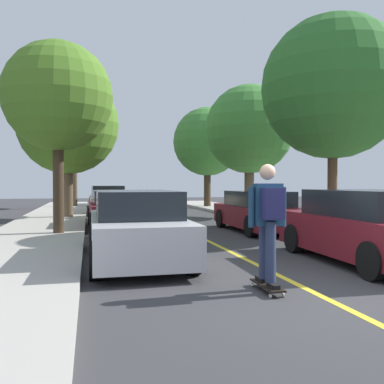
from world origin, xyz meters
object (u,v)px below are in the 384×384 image
parked_car_right_near (258,212)px  street_tree_right_near (249,130)px  parked_car_left_nearest (136,227)px  skateboarder (268,216)px  parked_car_right_nearest (369,227)px  street_tree_right_nearest (333,88)px  street_tree_left_far (75,122)px  skateboard (267,285)px  street_tree_left_near (68,124)px  parked_car_left_near (116,210)px  parked_car_left_farthest (103,197)px  fire_hydrant (311,217)px  parked_car_left_far (107,200)px  street_tree_right_far (207,142)px  street_tree_left_nearest (58,97)px

parked_car_right_near → street_tree_right_near: street_tree_right_near is taller
parked_car_left_nearest → skateboarder: size_ratio=2.65×
parked_car_right_nearest → street_tree_right_nearest: 5.88m
street_tree_left_far → skateboard: (3.37, -21.94, -5.25)m
parked_car_right_near → street_tree_right_nearest: (1.77, -1.49, 3.79)m
parked_car_right_nearest → street_tree_left_far: bearing=107.0°
parked_car_right_nearest → street_tree_left_near: street_tree_left_near is taller
parked_car_left_near → skateboard: bearing=-80.4°
parked_car_left_near → street_tree_left_far: size_ratio=0.57×
parked_car_left_farthest → fire_hydrant: (5.94, -16.28, -0.16)m
parked_car_left_farthest → fire_hydrant: parked_car_left_farthest is taller
parked_car_right_nearest → street_tree_left_near: (-6.21, 11.58, 3.37)m
parked_car_left_far → parked_car_right_near: parked_car_left_far is taller
skateboarder → street_tree_left_near: bearing=104.3°
street_tree_right_nearest → street_tree_right_far: bearing=90.0°
parked_car_left_near → parked_car_right_nearest: bearing=-60.5°
parked_car_left_far → skateboarder: skateboarder is taller
parked_car_left_farthest → parked_car_right_nearest: 21.71m
street_tree_left_near → skateboarder: size_ratio=3.49×
street_tree_right_near → street_tree_right_far: (-0.00, 7.15, 0.11)m
parked_car_right_nearest → street_tree_right_near: 11.70m
street_tree_left_near → parked_car_right_nearest: bearing=-61.8°
parked_car_right_nearest → fire_hydrant: 5.19m
street_tree_left_nearest → street_tree_left_far: 14.88m
parked_car_left_far → street_tree_right_near: bearing=-31.9°
street_tree_right_nearest → street_tree_right_near: (0.00, 6.90, -0.43)m
parked_car_right_near → street_tree_left_near: (-6.22, 5.90, 3.43)m
street_tree_left_nearest → street_tree_right_near: bearing=34.9°
street_tree_left_far → street_tree_right_nearest: 18.03m
parked_car_right_near → street_tree_right_nearest: street_tree_right_nearest is taller
parked_car_left_far → street_tree_right_nearest: bearing=-60.0°
parked_car_left_near → street_tree_right_far: bearing=59.1°
parked_car_left_farthest → fire_hydrant: 17.33m
street_tree_right_far → skateboard: bearing=-103.1°
parked_car_left_near → parked_car_right_near: bearing=-25.9°
parked_car_left_nearest → parked_car_left_near: 6.51m
parked_car_left_far → street_tree_left_nearest: street_tree_left_nearest is taller
parked_car_right_near → fire_hydrant: 1.67m
parked_car_left_near → parked_car_left_far: bearing=90.0°
parked_car_left_near → parked_car_left_nearest: bearing=-90.0°
street_tree_right_far → street_tree_left_far: bearing=165.3°
parked_car_left_farthest → skateboarder: bearing=-86.0°
parked_car_left_nearest → street_tree_left_near: size_ratio=0.76×
street_tree_left_near → skateboarder: (3.37, -13.22, -2.98)m
fire_hydrant → skateboarder: (-4.35, -6.61, 0.61)m
parked_car_left_near → street_tree_left_nearest: street_tree_left_nearest is taller
parked_car_left_farthest → parked_car_right_near: 16.19m
parked_car_left_far → parked_car_right_near: bearing=-64.4°
parked_car_left_nearest → street_tree_left_far: size_ratio=0.65×
parked_car_left_nearest → street_tree_right_far: bearing=69.8°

